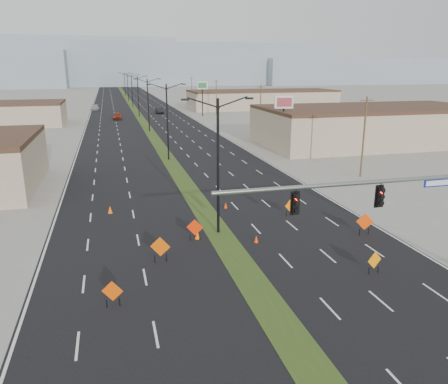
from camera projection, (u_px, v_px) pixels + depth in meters
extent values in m
plane|color=gray|center=(276.00, 317.00, 21.91)|extent=(600.00, 600.00, 0.00)
cube|color=black|center=(138.00, 115.00, 114.94)|extent=(25.00, 400.00, 0.02)
cube|color=#254117|center=(138.00, 115.00, 114.94)|extent=(2.00, 400.00, 0.04)
cube|color=tan|center=(372.00, 127.00, 71.27)|extent=(36.00, 18.00, 5.50)
cube|color=tan|center=(262.00, 100.00, 132.78)|extent=(44.00, 16.00, 5.00)
cube|color=#8294A1|center=(175.00, 65.00, 306.86)|extent=(220.00, 50.00, 28.00)
cube|color=#8294A1|center=(360.00, 72.00, 332.89)|extent=(160.00, 50.00, 18.00)
cube|color=#8294A1|center=(72.00, 62.00, 307.93)|extent=(140.00, 50.00, 32.00)
cylinder|color=slate|center=(357.00, 183.00, 23.36)|extent=(16.00, 0.24, 0.24)
cube|color=navy|center=(439.00, 183.00, 24.69)|extent=(1.90, 0.04, 0.45)
cube|color=black|center=(296.00, 204.00, 22.75)|extent=(0.50, 0.28, 1.30)
sphere|color=#FF0C05|center=(297.00, 198.00, 22.50)|extent=(0.22, 0.22, 0.22)
cube|color=black|center=(380.00, 197.00, 23.96)|extent=(0.50, 0.28, 1.30)
sphere|color=#FF0C05|center=(382.00, 191.00, 23.72)|extent=(0.22, 0.22, 0.22)
cylinder|color=black|center=(218.00, 168.00, 31.70)|extent=(0.20, 0.20, 10.00)
cube|color=black|center=(185.00, 100.00, 29.78)|extent=(0.55, 0.24, 0.14)
cube|color=black|center=(249.00, 98.00, 30.90)|extent=(0.55, 0.24, 0.14)
cylinder|color=black|center=(167.00, 123.00, 57.75)|extent=(0.20, 0.20, 10.00)
cube|color=black|center=(148.00, 85.00, 55.83)|extent=(0.55, 0.24, 0.14)
cube|color=black|center=(184.00, 84.00, 56.95)|extent=(0.55, 0.24, 0.14)
cylinder|color=black|center=(148.00, 106.00, 83.80)|extent=(0.20, 0.20, 10.00)
cube|color=black|center=(135.00, 79.00, 81.88)|extent=(0.55, 0.24, 0.14)
cube|color=black|center=(159.00, 79.00, 82.99)|extent=(0.55, 0.24, 0.14)
cylinder|color=black|center=(138.00, 97.00, 109.85)|extent=(0.20, 0.20, 10.00)
cube|color=black|center=(128.00, 76.00, 107.93)|extent=(0.55, 0.24, 0.14)
cube|color=black|center=(147.00, 76.00, 109.04)|extent=(0.55, 0.24, 0.14)
cylinder|color=black|center=(132.00, 91.00, 135.90)|extent=(0.20, 0.20, 10.00)
cube|color=black|center=(123.00, 75.00, 133.98)|extent=(0.55, 0.24, 0.14)
cube|color=black|center=(139.00, 74.00, 135.09)|extent=(0.55, 0.24, 0.14)
cylinder|color=black|center=(128.00, 87.00, 161.94)|extent=(0.20, 0.20, 10.00)
cube|color=black|center=(121.00, 73.00, 160.03)|extent=(0.55, 0.24, 0.14)
cube|color=black|center=(133.00, 73.00, 161.14)|extent=(0.55, 0.24, 0.14)
cylinder|color=black|center=(125.00, 84.00, 187.99)|extent=(0.20, 0.20, 10.00)
cube|color=black|center=(119.00, 73.00, 186.07)|extent=(0.55, 0.24, 0.14)
cube|color=black|center=(130.00, 72.00, 187.19)|extent=(0.55, 0.24, 0.14)
cylinder|color=#4C3823|center=(364.00, 138.00, 48.78)|extent=(0.20, 0.20, 9.00)
cube|color=#4C3823|center=(367.00, 100.00, 47.66)|extent=(1.60, 0.10, 0.10)
cylinder|color=#4C3823|center=(260.00, 109.00, 81.35)|extent=(0.20, 0.20, 9.00)
cube|color=#4C3823|center=(261.00, 87.00, 80.22)|extent=(1.60, 0.10, 0.10)
cylinder|color=#4C3823|center=(216.00, 97.00, 113.91)|extent=(0.20, 0.20, 9.00)
cube|color=#4C3823|center=(216.00, 81.00, 112.78)|extent=(1.60, 0.10, 0.10)
cylinder|color=#4C3823|center=(192.00, 91.00, 146.47)|extent=(0.20, 0.20, 9.00)
cube|color=#4C3823|center=(191.00, 78.00, 145.34)|extent=(1.60, 0.10, 0.10)
imported|color=maroon|center=(117.00, 116.00, 104.85)|extent=(2.02, 4.77, 1.61)
imported|color=black|center=(159.00, 110.00, 118.67)|extent=(1.83, 4.92, 1.61)
imported|color=#9DA1A6|center=(95.00, 108.00, 126.95)|extent=(2.45, 5.53, 1.58)
cube|color=#DB4804|center=(112.00, 291.00, 22.54)|extent=(1.09, 0.37, 1.13)
cylinder|color=black|center=(107.00, 304.00, 22.65)|extent=(0.05, 0.05, 0.47)
cylinder|color=black|center=(120.00, 302.00, 22.81)|extent=(0.05, 0.05, 0.47)
cube|color=#D95204|center=(160.00, 247.00, 27.74)|extent=(1.23, 0.50, 1.30)
cylinder|color=black|center=(155.00, 259.00, 27.87)|extent=(0.05, 0.05, 0.54)
cylinder|color=black|center=(167.00, 258.00, 28.05)|extent=(0.05, 0.05, 0.54)
cube|color=#F02E05|center=(195.00, 227.00, 31.32)|extent=(1.13, 0.48, 1.20)
cylinder|color=black|center=(190.00, 238.00, 31.44)|extent=(0.05, 0.05, 0.50)
cylinder|color=black|center=(200.00, 237.00, 31.61)|extent=(0.05, 0.05, 0.50)
cube|color=orange|center=(375.00, 260.00, 26.28)|extent=(1.04, 0.27, 1.06)
cylinder|color=black|center=(369.00, 271.00, 26.38)|extent=(0.05, 0.05, 0.44)
cylinder|color=black|center=(378.00, 270.00, 26.53)|extent=(0.05, 0.05, 0.44)
cube|color=#F53E05|center=(365.00, 222.00, 32.30)|extent=(1.22, 0.47, 1.28)
cylinder|color=black|center=(359.00, 232.00, 32.43)|extent=(0.05, 0.05, 0.53)
cylinder|color=black|center=(368.00, 231.00, 32.62)|extent=(0.05, 0.05, 0.53)
cube|color=orange|center=(290.00, 205.00, 36.58)|extent=(1.07, 0.35, 1.10)
cylinder|color=black|center=(286.00, 214.00, 36.69)|extent=(0.05, 0.05, 0.46)
cylinder|color=black|center=(293.00, 213.00, 36.84)|extent=(0.05, 0.05, 0.46)
cone|color=#FF6D05|center=(197.00, 235.00, 31.76)|extent=(0.50, 0.50, 0.65)
cone|color=#FF3705|center=(256.00, 239.00, 31.12)|extent=(0.37, 0.37, 0.53)
cone|color=#EE3705|center=(226.00, 205.00, 38.72)|extent=(0.36, 0.36, 0.53)
cone|color=#FF5E05|center=(110.00, 210.00, 37.35)|extent=(0.44, 0.44, 0.66)
cylinder|color=black|center=(283.00, 130.00, 63.14)|extent=(0.24, 0.24, 6.77)
cube|color=white|center=(284.00, 102.00, 62.06)|extent=(2.69, 0.88, 1.78)
cube|color=#A33640|center=(284.00, 102.00, 61.88)|extent=(2.10, 0.48, 1.25)
cylinder|color=black|center=(202.00, 102.00, 111.16)|extent=(0.24, 0.24, 7.14)
cube|color=white|center=(202.00, 85.00, 110.03)|extent=(2.83, 0.86, 1.88)
cube|color=#2E743C|center=(202.00, 85.00, 109.84)|extent=(2.23, 0.46, 1.31)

